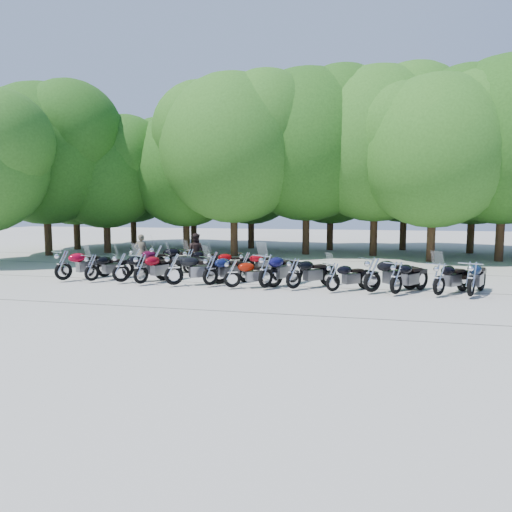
% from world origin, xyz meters
% --- Properties ---
extents(ground, '(90.00, 90.00, 0.00)m').
position_xyz_m(ground, '(0.00, 0.00, 0.00)').
color(ground, '#9E9A8F').
rests_on(ground, ground).
extents(tree_0, '(7.50, 7.50, 9.21)m').
position_xyz_m(tree_0, '(-15.42, 12.98, 5.45)').
color(tree_0, '#3A2614').
rests_on(tree_0, ground).
extents(tree_1, '(6.97, 6.97, 8.55)m').
position_xyz_m(tree_1, '(-12.04, 11.24, 5.06)').
color(tree_1, '#3A2614').
rests_on(tree_1, ground).
extents(tree_2, '(7.31, 7.31, 8.97)m').
position_xyz_m(tree_2, '(-7.25, 12.84, 5.31)').
color(tree_2, '#3A2614').
rests_on(tree_2, ground).
extents(tree_3, '(8.70, 8.70, 10.67)m').
position_xyz_m(tree_3, '(-3.57, 11.24, 6.32)').
color(tree_3, '#3A2614').
rests_on(tree_3, ground).
extents(tree_4, '(9.13, 9.13, 11.20)m').
position_xyz_m(tree_4, '(0.54, 13.09, 6.64)').
color(tree_4, '#3A2614').
rests_on(tree_4, ground).
extents(tree_5, '(9.04, 9.04, 11.10)m').
position_xyz_m(tree_5, '(4.61, 13.20, 6.57)').
color(tree_5, '#3A2614').
rests_on(tree_5, ground).
extents(tree_6, '(8.00, 8.00, 9.82)m').
position_xyz_m(tree_6, '(7.55, 10.82, 5.81)').
color(tree_6, '#3A2614').
rests_on(tree_6, ground).
extents(tree_7, '(8.79, 8.79, 10.79)m').
position_xyz_m(tree_7, '(11.20, 11.78, 6.39)').
color(tree_7, '#3A2614').
rests_on(tree_7, ground).
extents(tree_9, '(7.59, 7.59, 9.32)m').
position_xyz_m(tree_9, '(-13.53, 17.59, 5.52)').
color(tree_9, '#3A2614').
rests_on(tree_9, ground).
extents(tree_10, '(7.78, 7.78, 9.55)m').
position_xyz_m(tree_10, '(-8.29, 16.97, 5.66)').
color(tree_10, '#3A2614').
rests_on(tree_10, ground).
extents(tree_11, '(7.56, 7.56, 9.28)m').
position_xyz_m(tree_11, '(-3.76, 16.43, 5.49)').
color(tree_11, '#3A2614').
rests_on(tree_11, ground).
extents(tree_12, '(7.88, 7.88, 9.67)m').
position_xyz_m(tree_12, '(1.80, 16.47, 5.72)').
color(tree_12, '#3A2614').
rests_on(tree_12, ground).
extents(tree_13, '(8.31, 8.31, 10.20)m').
position_xyz_m(tree_13, '(6.69, 17.47, 6.04)').
color(tree_13, '#3A2614').
rests_on(tree_13, ground).
extents(tree_14, '(8.02, 8.02, 9.84)m').
position_xyz_m(tree_14, '(10.68, 16.09, 5.83)').
color(tree_14, '#3A2614').
rests_on(tree_14, ground).
extents(tree_17, '(8.31, 8.31, 10.20)m').
position_xyz_m(tree_17, '(-14.68, 9.00, 6.04)').
color(tree_17, '#3A2614').
rests_on(tree_17, ground).
extents(motorcycle_0, '(1.84, 2.54, 1.40)m').
position_xyz_m(motorcycle_0, '(-7.55, 0.48, 0.70)').
color(motorcycle_0, '#9E0520').
rests_on(motorcycle_0, ground).
extents(motorcycle_1, '(1.57, 2.29, 1.25)m').
position_xyz_m(motorcycle_1, '(-6.37, 0.58, 0.63)').
color(motorcycle_1, black).
rests_on(motorcycle_1, ground).
extents(motorcycle_2, '(2.23, 2.14, 1.34)m').
position_xyz_m(motorcycle_2, '(-5.10, 0.57, 0.67)').
color(motorcycle_2, black).
rests_on(motorcycle_2, ground).
extents(motorcycle_3, '(1.61, 2.47, 1.34)m').
position_xyz_m(motorcycle_3, '(-4.17, 0.37, 0.67)').
color(motorcycle_3, maroon).
rests_on(motorcycle_3, ground).
extents(motorcycle_4, '(2.47, 2.04, 1.40)m').
position_xyz_m(motorcycle_4, '(-2.85, 0.38, 0.70)').
color(motorcycle_4, black).
rests_on(motorcycle_4, ground).
extents(motorcycle_5, '(1.94, 2.28, 1.31)m').
position_xyz_m(motorcycle_5, '(-1.53, 0.66, 0.65)').
color(motorcycle_5, '#0E153F').
rests_on(motorcycle_5, ground).
extents(motorcycle_6, '(2.19, 1.58, 1.21)m').
position_xyz_m(motorcycle_6, '(-0.62, 0.38, 0.60)').
color(motorcycle_6, maroon).
rests_on(motorcycle_6, ground).
extents(motorcycle_7, '(1.88, 2.61, 1.44)m').
position_xyz_m(motorcycle_7, '(0.56, 0.57, 0.72)').
color(motorcycle_7, '#0F0E3F').
rests_on(motorcycle_7, ground).
extents(motorcycle_8, '(2.08, 2.17, 1.30)m').
position_xyz_m(motorcycle_8, '(1.56, 0.62, 0.65)').
color(motorcycle_8, black).
rests_on(motorcycle_8, ground).
extents(motorcycle_9, '(1.95, 1.88, 1.18)m').
position_xyz_m(motorcycle_9, '(2.95, 0.46, 0.59)').
color(motorcycle_9, black).
rests_on(motorcycle_9, ground).
extents(motorcycle_10, '(2.40, 2.22, 1.42)m').
position_xyz_m(motorcycle_10, '(4.25, 0.54, 0.71)').
color(motorcycle_10, black).
rests_on(motorcycle_10, ground).
extents(motorcycle_11, '(1.90, 2.27, 1.29)m').
position_xyz_m(motorcycle_11, '(5.01, 0.39, 0.65)').
color(motorcycle_11, black).
rests_on(motorcycle_11, ground).
extents(motorcycle_12, '(1.94, 2.22, 1.28)m').
position_xyz_m(motorcycle_12, '(6.36, 0.48, 0.64)').
color(motorcycle_12, black).
rests_on(motorcycle_12, ground).
extents(motorcycle_13, '(1.61, 2.48, 1.35)m').
position_xyz_m(motorcycle_13, '(7.34, 0.49, 0.67)').
color(motorcycle_13, '#0C1934').
rests_on(motorcycle_13, ground).
extents(motorcycle_14, '(2.28, 1.76, 1.27)m').
position_xyz_m(motorcycle_14, '(-5.84, 3.23, 0.64)').
color(motorcycle_14, '#400820').
rests_on(motorcycle_14, ground).
extents(motorcycle_15, '(2.57, 2.06, 1.45)m').
position_xyz_m(motorcycle_15, '(-4.82, 3.21, 0.73)').
color(motorcycle_15, black).
rests_on(motorcycle_15, ground).
extents(motorcycle_16, '(1.84, 2.27, 1.28)m').
position_xyz_m(motorcycle_16, '(-3.41, 3.35, 0.64)').
color(motorcycle_16, black).
rests_on(motorcycle_16, ground).
extents(motorcycle_17, '(2.13, 1.65, 1.19)m').
position_xyz_m(motorcycle_17, '(-2.28, 3.32, 0.59)').
color(motorcycle_17, '#800407').
rests_on(motorcycle_17, ground).
extents(motorcycle_18, '(2.05, 1.82, 1.19)m').
position_xyz_m(motorcycle_18, '(-0.84, 3.23, 0.60)').
color(motorcycle_18, '#9F050E').
rests_on(motorcycle_18, ground).
extents(rider_0, '(0.72, 0.60, 1.69)m').
position_xyz_m(rider_0, '(-6.05, 4.12, 0.85)').
color(rider_0, brown).
rests_on(rider_0, ground).
extents(rider_1, '(0.88, 0.70, 1.74)m').
position_xyz_m(rider_1, '(-3.58, 4.61, 0.87)').
color(rider_1, black).
rests_on(rider_1, ground).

